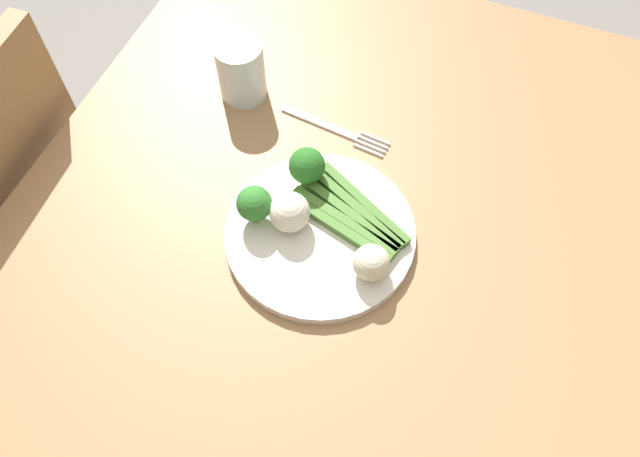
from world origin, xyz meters
TOP-DOWN VIEW (x-y plane):
  - ground_plane at (0.00, 0.00)m, footprint 6.00×6.00m
  - dining_table at (0.00, 0.00)m, footprint 1.11×0.92m
  - plate at (-0.04, -0.05)m, footprint 0.24×0.24m
  - asparagus_bundle at (-0.07, -0.02)m, footprint 0.11×0.17m
  - broccoli_back at (-0.10, -0.10)m, footprint 0.05×0.05m
  - broccoli_back_right at (-0.03, -0.13)m, footprint 0.05×0.05m
  - cauliflower_right at (-0.01, 0.03)m, footprint 0.05×0.05m
  - cauliflower_front at (-0.04, -0.09)m, footprint 0.05×0.05m
  - fork at (-0.21, -0.10)m, footprint 0.04×0.17m
  - water_glass at (-0.23, -0.25)m, footprint 0.07×0.07m

SIDE VIEW (x-z plane):
  - ground_plane at x=0.00m, z-range -0.02..0.00m
  - dining_table at x=0.00m, z-range 0.25..0.98m
  - fork at x=-0.21m, z-range 0.72..0.73m
  - plate at x=-0.04m, z-range 0.72..0.74m
  - asparagus_bundle at x=-0.07m, z-range 0.74..0.75m
  - cauliflower_right at x=-0.01m, z-range 0.74..0.78m
  - cauliflower_front at x=-0.04m, z-range 0.74..0.79m
  - water_glass at x=-0.23m, z-range 0.72..0.81m
  - broccoli_back_right at x=-0.03m, z-range 0.74..0.80m
  - broccoli_back at x=-0.10m, z-range 0.74..0.80m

